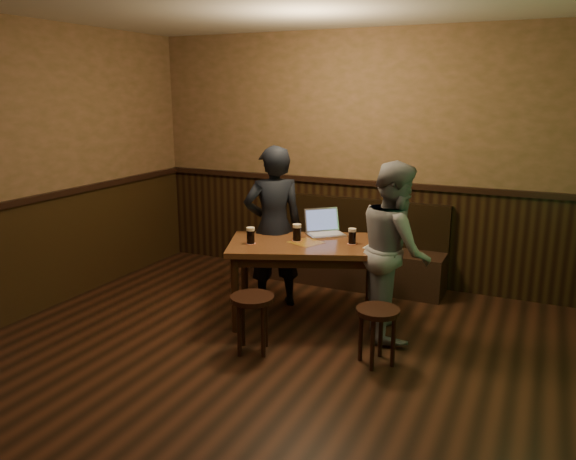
% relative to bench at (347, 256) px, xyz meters
% --- Properties ---
extents(room, '(5.04, 6.04, 2.84)m').
position_rel_bench_xyz_m(room, '(-0.02, -2.53, 0.89)').
color(room, black).
rests_on(room, ground).
extents(bench, '(2.20, 0.50, 0.95)m').
position_rel_bench_xyz_m(bench, '(0.00, 0.00, 0.00)').
color(bench, black).
rests_on(bench, ground).
extents(pub_table, '(1.63, 1.29, 0.77)m').
position_rel_bench_xyz_m(pub_table, '(-0.00, -1.19, 0.35)').
color(pub_table, '#4F3416').
rests_on(pub_table, ground).
extents(stool_left, '(0.48, 0.48, 0.49)m').
position_rel_bench_xyz_m(stool_left, '(-0.13, -2.01, 0.08)').
color(stool_left, black).
rests_on(stool_left, ground).
extents(stool_right, '(0.36, 0.36, 0.47)m').
position_rel_bench_xyz_m(stool_right, '(0.87, -1.79, 0.06)').
color(stool_right, black).
rests_on(stool_right, ground).
extents(pint_left, '(0.10, 0.10, 0.16)m').
position_rel_bench_xyz_m(pint_left, '(-0.45, -1.45, 0.53)').
color(pint_left, '#A73514').
rests_on(pint_left, pub_table).
extents(pint_mid, '(0.11, 0.11, 0.16)m').
position_rel_bench_xyz_m(pint_mid, '(-0.10, -1.17, 0.53)').
color(pint_mid, '#A73514').
rests_on(pint_mid, pub_table).
extents(pint_right, '(0.10, 0.10, 0.15)m').
position_rel_bench_xyz_m(pint_right, '(0.40, -1.06, 0.53)').
color(pint_right, '#A73514').
rests_on(pint_right, pub_table).
extents(laptop, '(0.45, 0.44, 0.25)m').
position_rel_bench_xyz_m(laptop, '(0.03, -0.83, 0.52)').
color(laptop, silver).
rests_on(laptop, pub_table).
extents(menu, '(0.23, 0.17, 0.00)m').
position_rel_bench_xyz_m(menu, '(0.65, -1.10, 0.45)').
color(menu, silver).
rests_on(menu, pub_table).
extents(person_suit, '(0.71, 0.67, 1.63)m').
position_rel_bench_xyz_m(person_suit, '(-0.45, -0.98, 0.50)').
color(person_suit, black).
rests_on(person_suit, ground).
extents(person_grey, '(0.86, 0.94, 1.56)m').
position_rel_bench_xyz_m(person_grey, '(0.83, -1.15, 0.47)').
color(person_grey, gray).
rests_on(person_grey, ground).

